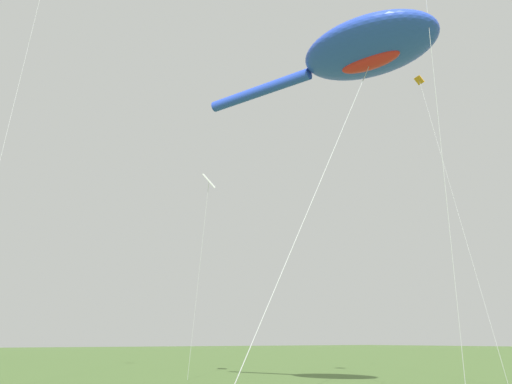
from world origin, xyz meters
The scene contains 3 objects.
big_show_kite centered at (4.43, 11.34, 11.98)m, with size 8.09×9.76×12.65m.
small_kite_delta_white centered at (4.17, 22.58, 9.76)m, with size 1.18×1.96×10.60m.
small_kite_streamer_purple centered at (14.23, 15.58, 13.89)m, with size 0.92×3.31×16.60m.
Camera 1 is at (-7.13, 1.17, 1.89)m, focal length 33.16 mm.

